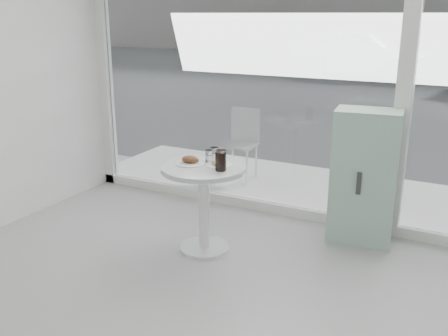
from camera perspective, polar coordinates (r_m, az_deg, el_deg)
The scene contains 12 objects.
storefront at distance 4.81m, azimuth 10.41°, elevation 13.55°, with size 5.00×0.14×3.00m.
main_table at distance 4.27m, azimuth -2.33°, elevation -2.58°, with size 0.72×0.72×0.77m.
patio_deck at distance 5.92m, azimuth 11.19°, elevation -2.55°, with size 5.60×1.60×0.05m, color silver.
street at distance 17.76m, azimuth 22.80°, elevation 9.45°, with size 40.00×24.00×0.00m, color #3B3B3B.
mint_cabinet at distance 4.61m, azimuth 15.69°, elevation -1.00°, with size 0.60×0.44×1.21m.
patio_chair at distance 6.08m, azimuth 2.08°, elevation 3.33°, with size 0.39×0.39×0.86m.
car_white at distance 17.29m, azimuth 15.52°, elevation 12.63°, with size 1.87×4.66×1.59m, color silver.
plate_fritter at distance 4.25m, azimuth -3.85°, elevation 0.80°, with size 0.25×0.25×0.07m.
plate_donut at distance 4.20m, azimuth -0.54°, elevation 0.55°, with size 0.23×0.23×0.05m.
water_tumbler_a at distance 4.30m, azimuth -1.70°, elevation 1.31°, with size 0.07×0.07×0.11m.
water_tumbler_b at distance 4.34m, azimuth -1.13°, elevation 1.52°, with size 0.07×0.07×0.12m.
cola_glass at distance 4.05m, azimuth -0.38°, elevation 0.83°, with size 0.09×0.09×0.17m.
Camera 1 is at (1.51, -1.58, 2.00)m, focal length 40.00 mm.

